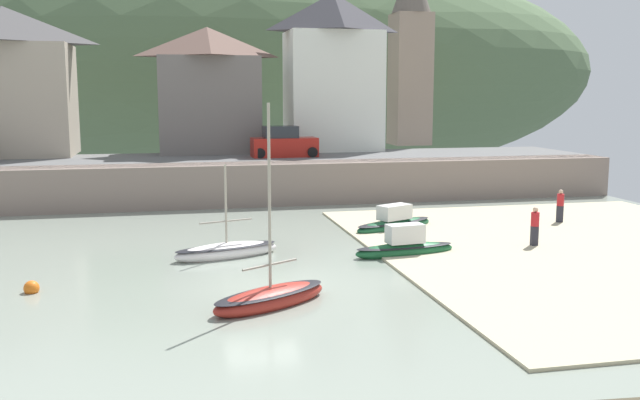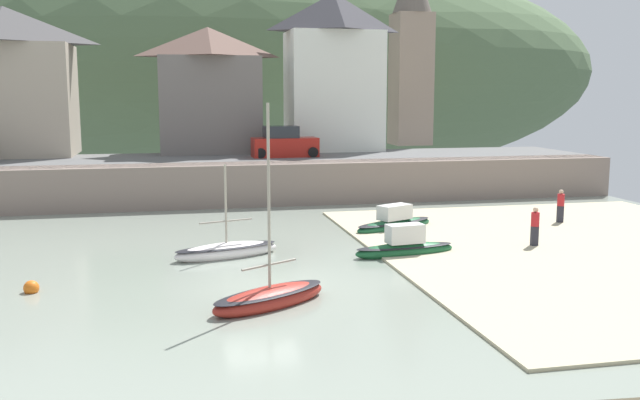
# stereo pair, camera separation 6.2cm
# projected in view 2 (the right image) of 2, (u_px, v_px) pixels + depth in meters

# --- Properties ---
(ground) EXTENTS (48.00, 41.00, 0.61)m
(ground) POSITION_uv_depth(u_px,v_px,m) (385.00, 391.00, 14.78)
(ground) COLOR gray
(quay_seawall) EXTENTS (48.00, 9.40, 2.40)m
(quay_seawall) POSITION_uv_depth(u_px,v_px,m) (222.00, 181.00, 40.45)
(quay_seawall) COLOR gray
(quay_seawall) RESTS_ON ground
(hillside_backdrop) EXTENTS (80.00, 44.00, 25.25)m
(hillside_backdrop) POSITION_uv_depth(u_px,v_px,m) (246.00, 70.00, 76.92)
(hillside_backdrop) COLOR #546D48
(hillside_backdrop) RESTS_ON ground
(waterfront_building_left) EXTENTS (8.24, 5.83, 9.36)m
(waterfront_building_left) POSITION_uv_depth(u_px,v_px,m) (7.00, 81.00, 44.35)
(waterfront_building_left) COLOR #AB9D89
(waterfront_building_left) RESTS_ON ground
(waterfront_building_centre) EXTENTS (6.89, 5.48, 8.33)m
(waterfront_building_centre) POSITION_uv_depth(u_px,v_px,m) (209.00, 89.00, 47.06)
(waterfront_building_centre) COLOR slate
(waterfront_building_centre) RESTS_ON ground
(waterfront_building_right) EXTENTS (6.68, 4.64, 10.77)m
(waterfront_building_right) POSITION_uv_depth(u_px,v_px,m) (334.00, 71.00, 48.67)
(waterfront_building_right) COLOR white
(waterfront_building_right) RESTS_ON ground
(church_with_spire) EXTENTS (3.00, 3.00, 14.35)m
(church_with_spire) POSITION_uv_depth(u_px,v_px,m) (411.00, 48.00, 53.72)
(church_with_spire) COLOR gray
(church_with_spire) RESTS_ON ground
(fishing_boat_green) EXTENTS (4.30, 1.48, 1.40)m
(fishing_boat_green) POSITION_uv_depth(u_px,v_px,m) (405.00, 247.00, 27.77)
(fishing_boat_green) COLOR #1B5C31
(fishing_boat_green) RESTS_ON ground
(motorboat_with_cabin) EXTENTS (4.19, 3.18, 6.27)m
(motorboat_with_cabin) POSITION_uv_depth(u_px,v_px,m) (270.00, 297.00, 21.22)
(motorboat_with_cabin) COLOR #A72A20
(motorboat_with_cabin) RESTS_ON ground
(dinghy_open_wooden) EXTENTS (4.63, 3.05, 1.33)m
(dinghy_open_wooden) POSITION_uv_depth(u_px,v_px,m) (394.00, 223.00, 33.01)
(dinghy_open_wooden) COLOR #1B5933
(dinghy_open_wooden) RESTS_ON ground
(sailboat_nearest_shore) EXTENTS (4.42, 2.39, 3.82)m
(sailboat_nearest_shore) POSITION_uv_depth(u_px,v_px,m) (227.00, 251.00, 27.52)
(sailboat_nearest_shore) COLOR white
(sailboat_nearest_shore) RESTS_ON ground
(parked_car_by_wall) EXTENTS (4.15, 1.83, 1.95)m
(parked_car_by_wall) POSITION_uv_depth(u_px,v_px,m) (284.00, 144.00, 44.14)
(parked_car_by_wall) COLOR #AD1F17
(parked_car_by_wall) RESTS_ON ground
(person_on_slipway) EXTENTS (0.34, 0.34, 1.62)m
(person_on_slipway) POSITION_uv_depth(u_px,v_px,m) (535.00, 225.00, 29.03)
(person_on_slipway) COLOR #282833
(person_on_slipway) RESTS_ON ground
(person_near_water) EXTENTS (0.34, 0.34, 1.62)m
(person_near_water) POSITION_uv_depth(u_px,v_px,m) (561.00, 204.00, 34.28)
(person_near_water) COLOR #282833
(person_near_water) RESTS_ON ground
(mooring_buoy) EXTENTS (0.49, 0.49, 0.49)m
(mooring_buoy) POSITION_uv_depth(u_px,v_px,m) (31.00, 288.00, 22.62)
(mooring_buoy) COLOR orange
(mooring_buoy) RESTS_ON ground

